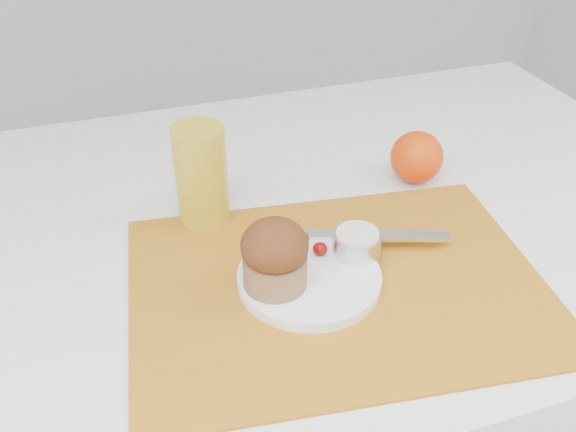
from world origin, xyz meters
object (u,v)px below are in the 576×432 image
object	(u,v)px
orange	(417,157)
muffin	(275,255)
juice_glass	(201,176)
table	(311,385)
plate	(309,278)

from	to	relation	value
orange	muffin	bearing A→B (deg)	-146.95
juice_glass	muffin	distance (m)	0.19
table	muffin	distance (m)	0.48
plate	muffin	bearing A→B (deg)	-175.29
orange	muffin	distance (m)	0.34
table	plate	xyz separation A→B (m)	(-0.07, -0.15, 0.39)
plate	orange	xyz separation A→B (m)	(0.24, 0.18, 0.03)
plate	muffin	world-z (taller)	muffin
orange	juice_glass	distance (m)	0.33
table	orange	xyz separation A→B (m)	(0.17, 0.03, 0.41)
plate	juice_glass	bearing A→B (deg)	116.82
table	plate	distance (m)	0.42
plate	juice_glass	xyz separation A→B (m)	(-0.09, 0.18, 0.06)
table	juice_glass	world-z (taller)	juice_glass
plate	juice_glass	size ratio (longest dim) A/B	1.23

